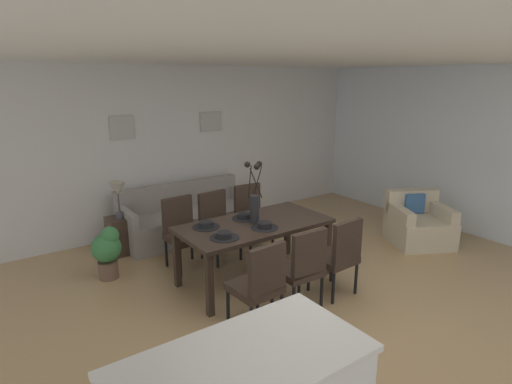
{
  "coord_description": "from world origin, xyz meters",
  "views": [
    {
      "loc": [
        -2.8,
        -2.99,
        2.4
      ],
      "look_at": [
        0.19,
        1.24,
        0.99
      ],
      "focal_mm": 29.38,
      "sensor_mm": 36.0,
      "label": 1
    }
  ],
  "objects_px": {
    "bowl_near_left": "(224,234)",
    "dining_chair_near_left": "(260,282)",
    "dining_table": "(254,229)",
    "potted_plant": "(107,250)",
    "bowl_near_right": "(206,224)",
    "dining_chair_far_left": "(302,265)",
    "dining_chair_mid_left": "(339,253)",
    "centerpiece_vase": "(254,200)",
    "bowl_far_right": "(245,215)",
    "framed_picture_center": "(211,122)",
    "sofa": "(188,219)",
    "table_lamp": "(118,192)",
    "armchair": "(418,224)",
    "dining_chair_far_right": "(217,222)",
    "dining_chair_mid_right": "(251,213)",
    "dining_chair_near_right": "(182,229)",
    "side_table": "(122,235)",
    "framed_picture_left": "(122,128)",
    "bowl_far_left": "(265,224)"
  },
  "relations": [
    {
      "from": "bowl_near_right",
      "to": "armchair",
      "type": "relative_size",
      "value": 0.16
    },
    {
      "from": "dining_chair_mid_right",
      "to": "armchair",
      "type": "height_order",
      "value": "dining_chair_mid_right"
    },
    {
      "from": "dining_chair_far_left",
      "to": "armchair",
      "type": "bearing_deg",
      "value": 8.88
    },
    {
      "from": "dining_chair_far_right",
      "to": "sofa",
      "type": "distance_m",
      "value": 1.03
    },
    {
      "from": "side_table",
      "to": "framed_picture_left",
      "type": "relative_size",
      "value": 1.4
    },
    {
      "from": "dining_chair_mid_left",
      "to": "potted_plant",
      "type": "distance_m",
      "value": 2.78
    },
    {
      "from": "dining_chair_far_right",
      "to": "armchair",
      "type": "bearing_deg",
      "value": -24.59
    },
    {
      "from": "table_lamp",
      "to": "potted_plant",
      "type": "bearing_deg",
      "value": -119.76
    },
    {
      "from": "dining_chair_mid_left",
      "to": "bowl_near_left",
      "type": "height_order",
      "value": "dining_chair_mid_left"
    },
    {
      "from": "framed_picture_left",
      "to": "dining_chair_far_right",
      "type": "bearing_deg",
      "value": -64.47
    },
    {
      "from": "side_table",
      "to": "dining_chair_mid_right",
      "type": "bearing_deg",
      "value": -28.52
    },
    {
      "from": "table_lamp",
      "to": "armchair",
      "type": "xyz_separation_m",
      "value": [
        3.76,
        -2.19,
        -0.61
      ]
    },
    {
      "from": "bowl_near_right",
      "to": "centerpiece_vase",
      "type": "bearing_deg",
      "value": -20.55
    },
    {
      "from": "dining_chair_mid_left",
      "to": "side_table",
      "type": "height_order",
      "value": "dining_chair_mid_left"
    },
    {
      "from": "bowl_far_right",
      "to": "table_lamp",
      "type": "bearing_deg",
      "value": 123.94
    },
    {
      "from": "dining_table",
      "to": "dining_chair_near_left",
      "type": "distance_m",
      "value": 1.06
    },
    {
      "from": "dining_chair_far_right",
      "to": "dining_chair_mid_right",
      "type": "xyz_separation_m",
      "value": [
        0.6,
        0.05,
        0.0
      ]
    },
    {
      "from": "dining_chair_far_right",
      "to": "bowl_far_right",
      "type": "distance_m",
      "value": 0.69
    },
    {
      "from": "bowl_near_right",
      "to": "potted_plant",
      "type": "height_order",
      "value": "bowl_near_right"
    },
    {
      "from": "sofa",
      "to": "table_lamp",
      "type": "height_order",
      "value": "table_lamp"
    },
    {
      "from": "dining_chair_mid_right",
      "to": "bowl_near_left",
      "type": "height_order",
      "value": "dining_chair_mid_right"
    },
    {
      "from": "bowl_far_left",
      "to": "armchair",
      "type": "height_order",
      "value": "bowl_far_left"
    },
    {
      "from": "dining_chair_far_right",
      "to": "bowl_far_left",
      "type": "distance_m",
      "value": 1.07
    },
    {
      "from": "bowl_near_left",
      "to": "dining_chair_near_left",
      "type": "bearing_deg",
      "value": -91.88
    },
    {
      "from": "bowl_near_left",
      "to": "framed_picture_left",
      "type": "xyz_separation_m",
      "value": [
        -0.2,
        2.52,
        0.92
      ]
    },
    {
      "from": "dining_chair_mid_left",
      "to": "dining_chair_far_right",
      "type": "bearing_deg",
      "value": 109.33
    },
    {
      "from": "centerpiece_vase",
      "to": "armchair",
      "type": "distance_m",
      "value": 2.84
    },
    {
      "from": "dining_chair_far_left",
      "to": "potted_plant",
      "type": "distance_m",
      "value": 2.42
    },
    {
      "from": "dining_chair_near_right",
      "to": "framed_picture_center",
      "type": "bearing_deg",
      "value": 48.65
    },
    {
      "from": "centerpiece_vase",
      "to": "bowl_far_right",
      "type": "relative_size",
      "value": 4.32
    },
    {
      "from": "centerpiece_vase",
      "to": "bowl_far_right",
      "type": "distance_m",
      "value": 0.32
    },
    {
      "from": "dining_chair_mid_left",
      "to": "bowl_near_right",
      "type": "bearing_deg",
      "value": 136.28
    },
    {
      "from": "dining_table",
      "to": "framed_picture_left",
      "type": "distance_m",
      "value": 2.65
    },
    {
      "from": "framed_picture_left",
      "to": "framed_picture_center",
      "type": "height_order",
      "value": "framed_picture_left"
    },
    {
      "from": "bowl_near_left",
      "to": "potted_plant",
      "type": "bearing_deg",
      "value": 125.16
    },
    {
      "from": "bowl_near_left",
      "to": "side_table",
      "type": "height_order",
      "value": "bowl_near_left"
    },
    {
      "from": "bowl_near_right",
      "to": "bowl_far_left",
      "type": "relative_size",
      "value": 1.0
    },
    {
      "from": "dining_chair_far_right",
      "to": "potted_plant",
      "type": "height_order",
      "value": "dining_chair_far_right"
    },
    {
      "from": "dining_chair_mid_left",
      "to": "armchair",
      "type": "relative_size",
      "value": 0.85
    },
    {
      "from": "framed_picture_left",
      "to": "framed_picture_center",
      "type": "bearing_deg",
      "value": 0.0
    },
    {
      "from": "dining_chair_far_right",
      "to": "armchair",
      "type": "relative_size",
      "value": 0.85
    },
    {
      "from": "framed_picture_left",
      "to": "framed_picture_center",
      "type": "relative_size",
      "value": 0.93
    },
    {
      "from": "dining_table",
      "to": "potted_plant",
      "type": "xyz_separation_m",
      "value": [
        -1.45,
        1.08,
        -0.29
      ]
    },
    {
      "from": "dining_chair_far_right",
      "to": "bowl_near_right",
      "type": "xyz_separation_m",
      "value": [
        -0.51,
        -0.63,
        0.27
      ]
    },
    {
      "from": "bowl_near_left",
      "to": "side_table",
      "type": "xyz_separation_m",
      "value": [
        -0.51,
        1.97,
        -0.52
      ]
    },
    {
      "from": "dining_chair_far_left",
      "to": "bowl_near_right",
      "type": "bearing_deg",
      "value": 118.23
    },
    {
      "from": "bowl_near_right",
      "to": "dining_chair_far_right",
      "type": "bearing_deg",
      "value": 51.17
    },
    {
      "from": "bowl_near_right",
      "to": "armchair",
      "type": "height_order",
      "value": "bowl_near_right"
    },
    {
      "from": "framed_picture_center",
      "to": "sofa",
      "type": "bearing_deg",
      "value": -146.59
    },
    {
      "from": "dining_table",
      "to": "framed_picture_center",
      "type": "height_order",
      "value": "framed_picture_center"
    }
  ]
}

